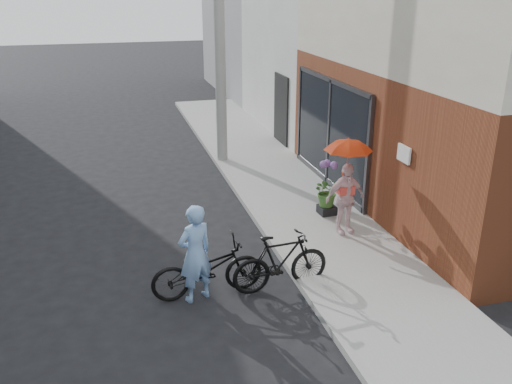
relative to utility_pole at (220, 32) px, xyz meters
name	(u,v)px	position (x,y,z in m)	size (l,w,h in m)	color
ground	(235,273)	(-1.10, -6.00, -3.50)	(80.00, 80.00, 0.00)	black
sidewalk	(308,213)	(1.00, -4.00, -3.44)	(2.20, 24.00, 0.12)	#999A94
curb	(256,219)	(-0.16, -4.00, -3.44)	(0.12, 24.00, 0.12)	#9E9E99
plaster_building	(381,20)	(6.10, 3.00, 0.00)	(8.00, 6.00, 7.00)	silver
east_building_far	(306,10)	(6.10, 10.00, 0.00)	(8.00, 8.00, 7.00)	gray
utility_pole	(220,32)	(0.00, 0.00, 0.00)	(0.28, 0.28, 7.00)	#9E9E99
officer	(195,254)	(-1.86, -6.60, -2.70)	(0.58, 0.38, 1.59)	#7EA9E1
bike_left	(207,268)	(-1.67, -6.53, -3.03)	(0.62, 1.78, 0.93)	black
bike_right	(281,262)	(-0.50, -6.67, -3.01)	(0.46, 1.62, 0.98)	black
kimono_woman	(345,199)	(1.26, -5.20, -2.68)	(0.82, 0.34, 1.40)	beige
parasol	(349,144)	(1.26, -5.20, -1.61)	(0.85, 0.85, 0.75)	#E64A1B
planter	(327,210)	(1.30, -4.28, -3.29)	(0.34, 0.34, 0.18)	black
potted_plant	(328,191)	(1.30, -4.28, -2.88)	(0.58, 0.50, 0.65)	#3D6B2A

